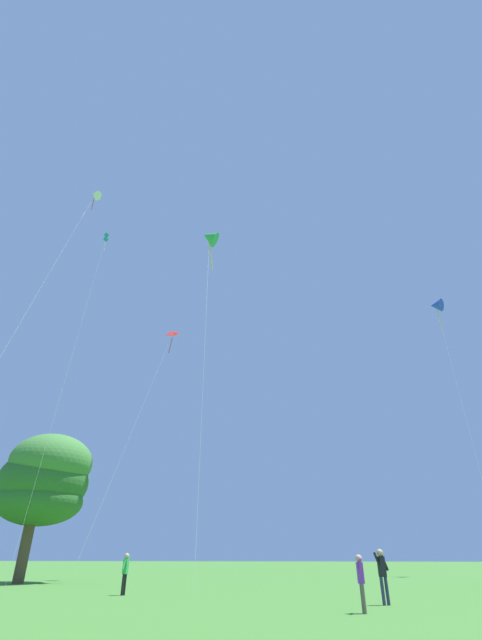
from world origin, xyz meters
name	(u,v)px	position (x,y,z in m)	size (l,w,h in m)	color
kite_teal_box	(104,247)	(-20.04, 24.66, 26.44)	(0.69, 4.50, 28.09)	teal
kite_green_small	(209,238)	(-11.06, 28.22, 28.97)	(3.99, 11.36, 30.01)	green
kite_blue_delta	(436,306)	(12.57, 43.36, 27.48)	(4.26, 12.69, 28.41)	blue
kite_red_high	(168,346)	(-15.21, 30.49, 18.74)	(2.92, 8.40, 20.69)	red
kite_white_distant	(95,195)	(-19.80, 21.39, 29.56)	(1.60, 10.70, 30.25)	white
person_in_blue_jacket	(125,570)	(-11.11, 16.80, 0.99)	(0.22, 0.53, 1.64)	black
person_far_back	(361,577)	(-1.09, 11.43, 0.93)	(0.21, 0.50, 1.55)	#665B4C
person_in_red_shirt	(382,571)	(-0.18, 14.20, 1.05)	(0.53, 0.34, 1.74)	#2D3351
tree_left_oak	(45,481)	(-21.43, 25.06, 6.19)	(6.30, 6.09, 9.39)	brown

